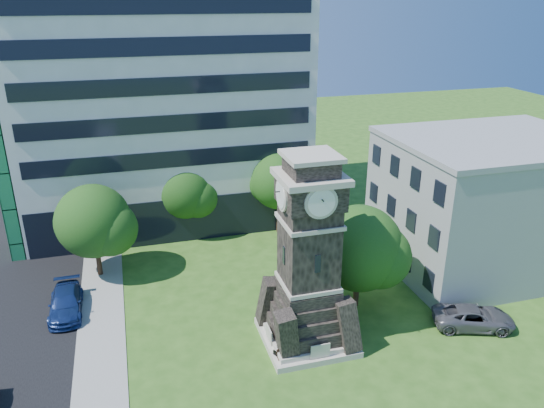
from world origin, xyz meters
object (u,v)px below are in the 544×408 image
object	(u,v)px
park_bench	(289,351)
clock_tower	(308,266)
car_east_lot	(474,317)
car_street_north	(66,303)

from	to	relation	value
park_bench	clock_tower	bearing A→B (deg)	19.52
clock_tower	car_east_lot	xyz separation A→B (m)	(10.98, -1.72, -4.56)
clock_tower	car_east_lot	bearing A→B (deg)	-8.89
car_street_north	car_east_lot	bearing A→B (deg)	-19.93
car_east_lot	car_street_north	bearing A→B (deg)	89.54
car_street_north	car_east_lot	distance (m)	27.32
car_street_north	park_bench	size ratio (longest dim) A/B	2.90
clock_tower	car_street_north	distance (m)	17.14
car_street_north	park_bench	world-z (taller)	car_street_north
park_bench	car_east_lot	bearing A→B (deg)	-23.72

